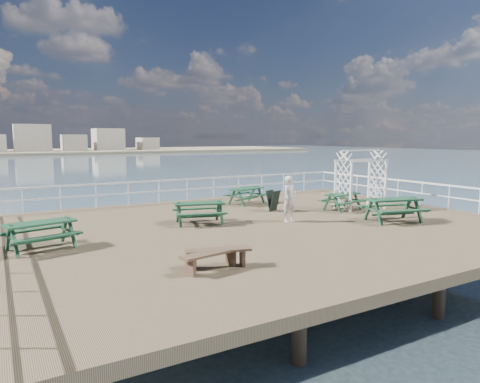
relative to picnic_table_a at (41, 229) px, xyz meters
The scene contains 13 objects.
ground 7.30m from the picnic_table_a, ahead, with size 18.00×14.00×0.30m, color brown.
sea_backdrop 135.32m from the picnic_table_a, 81.59° to the left, with size 300.00×300.00×9.20m.
railing 7.57m from the picnic_table_a, 18.18° to the left, with size 17.77×13.76×1.10m.
picnic_table_a is the anchor object (origin of this frame).
picnic_table_b 10.13m from the picnic_table_a, 24.18° to the left, with size 2.12×1.90×0.85m.
picnic_table_c 12.00m from the picnic_table_a, ahead, with size 1.88×1.61×0.82m.
picnic_table_d 5.49m from the picnic_table_a, 11.23° to the left, with size 2.11×1.86×0.88m.
picnic_table_e 12.07m from the picnic_table_a, 10.46° to the right, with size 2.37×2.09×0.98m.
flat_bench_near 5.37m from the picnic_table_a, 48.08° to the right, with size 1.64×0.82×0.46m.
flat_bench_far 5.31m from the picnic_table_a, 51.34° to the right, with size 1.63×0.66×0.46m.
trellis_arbor 12.94m from the picnic_table_a, ahead, with size 2.17×1.27×2.60m.
sandwich_board 9.40m from the picnic_table_a, 11.64° to the left, with size 0.67×0.59×0.90m.
person 8.47m from the picnic_table_a, ahead, with size 0.63×0.41×1.72m, color silver.
Camera 1 is at (-8.26, -12.82, 3.17)m, focal length 32.00 mm.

